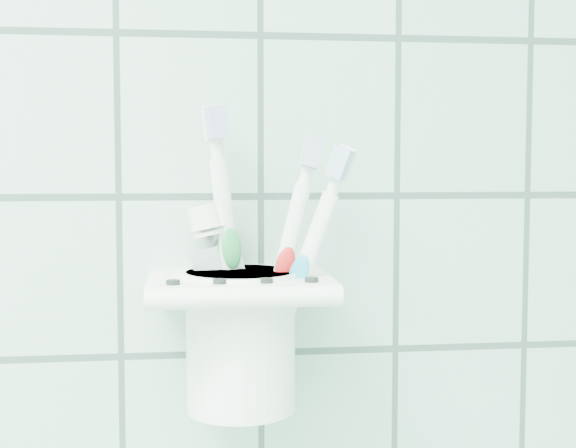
# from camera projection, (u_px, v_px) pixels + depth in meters

# --- Properties ---
(holder_bracket) EXTENTS (0.13, 0.11, 0.04)m
(holder_bracket) POSITION_uv_depth(u_px,v_px,m) (240.00, 288.00, 0.60)
(holder_bracket) COLOR white
(holder_bracket) RESTS_ON wall_back
(cup) EXTENTS (0.09, 0.09, 0.11)m
(cup) POSITION_uv_depth(u_px,v_px,m) (241.00, 335.00, 0.61)
(cup) COLOR white
(cup) RESTS_ON holder_bracket
(toothbrush_pink) EXTENTS (0.04, 0.02, 0.22)m
(toothbrush_pink) POSITION_uv_depth(u_px,v_px,m) (244.00, 249.00, 0.62)
(toothbrush_pink) COLOR white
(toothbrush_pink) RESTS_ON cup
(toothbrush_blue) EXTENTS (0.05, 0.02, 0.20)m
(toothbrush_blue) POSITION_uv_depth(u_px,v_px,m) (251.00, 265.00, 0.60)
(toothbrush_blue) COLOR white
(toothbrush_blue) RESTS_ON cup
(toothbrush_orange) EXTENTS (0.07, 0.05, 0.20)m
(toothbrush_orange) POSITION_uv_depth(u_px,v_px,m) (256.00, 264.00, 0.61)
(toothbrush_orange) COLOR white
(toothbrush_orange) RESTS_ON cup
(toothpaste_tube) EXTENTS (0.06, 0.04, 0.16)m
(toothpaste_tube) POSITION_uv_depth(u_px,v_px,m) (245.00, 283.00, 0.61)
(toothpaste_tube) COLOR silver
(toothpaste_tube) RESTS_ON cup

